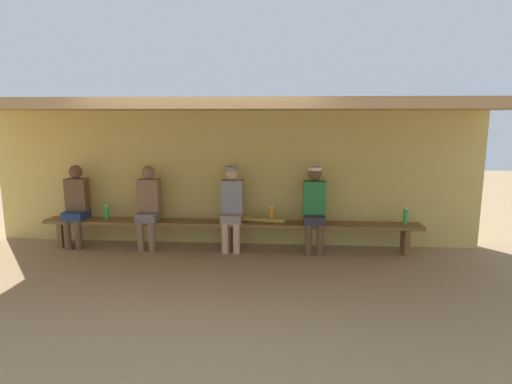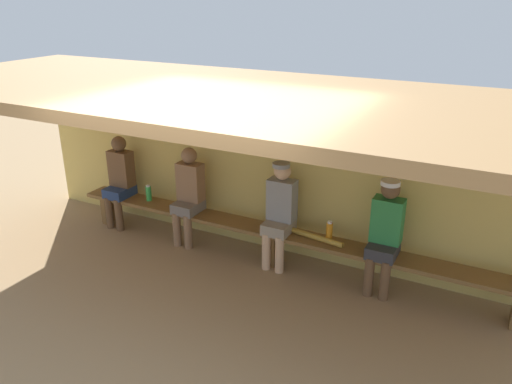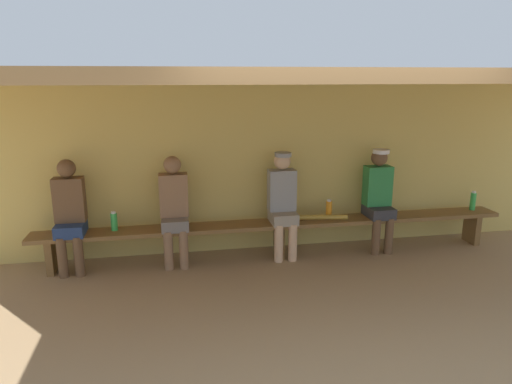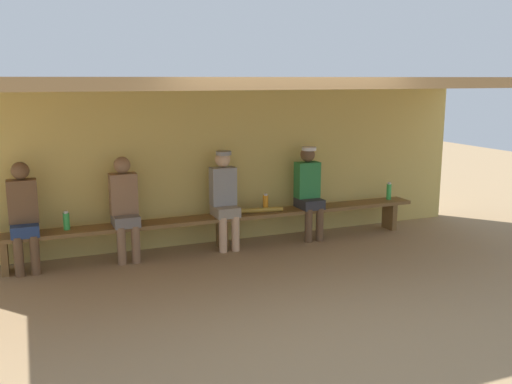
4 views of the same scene
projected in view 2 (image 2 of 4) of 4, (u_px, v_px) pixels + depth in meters
ground_plane at (211, 330)px, 5.18m from camera, size 24.00×24.00×0.00m
back_wall at (292, 171)px, 6.42m from camera, size 8.00×0.20×2.20m
dugout_roof at (242, 98)px, 4.92m from camera, size 8.00×2.80×0.12m
bench at (276, 236)px, 6.31m from camera, size 6.00×0.36×0.46m
player_in_blue at (188, 192)px, 6.74m from camera, size 0.34×0.42×1.34m
player_leftmost at (280, 210)px, 6.16m from camera, size 0.34×0.42×1.34m
player_in_red at (385, 231)px, 5.61m from camera, size 0.34×0.42×1.34m
player_in_white at (119, 178)px, 7.26m from camera, size 0.34×0.42×1.34m
water_bottle_blue at (149, 193)px, 7.14m from camera, size 0.08×0.08×0.23m
water_bottle_clear at (329, 231)px, 5.99m from camera, size 0.08×0.08×0.25m
baseball_bat at (311, 236)px, 6.07m from camera, size 0.85×0.20×0.07m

